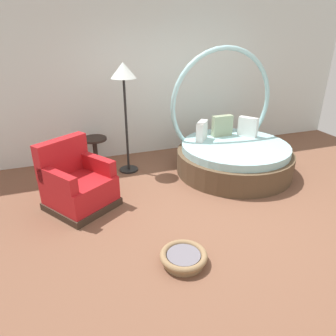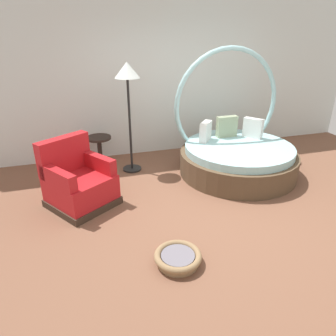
{
  "view_description": "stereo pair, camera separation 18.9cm",
  "coord_description": "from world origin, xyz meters",
  "px_view_note": "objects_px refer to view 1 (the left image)",
  "views": [
    {
      "loc": [
        -1.94,
        -3.27,
        2.3
      ],
      "look_at": [
        -0.64,
        0.37,
        0.55
      ],
      "focal_mm": 33.24,
      "sensor_mm": 36.0,
      "label": 1
    },
    {
      "loc": [
        -1.76,
        -3.33,
        2.3
      ],
      "look_at": [
        -0.64,
        0.37,
        0.55
      ],
      "focal_mm": 33.24,
      "sensor_mm": 36.0,
      "label": 2
    }
  ],
  "objects_px": {
    "side_table": "(95,143)",
    "red_armchair": "(77,185)",
    "pet_basket": "(184,257)",
    "round_daybed": "(232,150)",
    "floor_lamp": "(124,81)"
  },
  "relations": [
    {
      "from": "round_daybed",
      "to": "pet_basket",
      "type": "xyz_separation_m",
      "value": [
        -1.7,
        -1.94,
        -0.29
      ]
    },
    {
      "from": "side_table",
      "to": "floor_lamp",
      "type": "xyz_separation_m",
      "value": [
        0.5,
        -0.43,
        1.11
      ]
    },
    {
      "from": "red_armchair",
      "to": "floor_lamp",
      "type": "relative_size",
      "value": 0.61
    },
    {
      "from": "red_armchair",
      "to": "floor_lamp",
      "type": "distance_m",
      "value": 1.78
    },
    {
      "from": "red_armchair",
      "to": "side_table",
      "type": "xyz_separation_m",
      "value": [
        0.42,
        1.37,
        0.1
      ]
    },
    {
      "from": "round_daybed",
      "to": "floor_lamp",
      "type": "xyz_separation_m",
      "value": [
        -1.71,
        0.58,
        1.17
      ]
    },
    {
      "from": "red_armchair",
      "to": "side_table",
      "type": "distance_m",
      "value": 1.43
    },
    {
      "from": "side_table",
      "to": "red_armchair",
      "type": "bearing_deg",
      "value": -107.11
    },
    {
      "from": "pet_basket",
      "to": "round_daybed",
      "type": "bearing_deg",
      "value": 48.89
    },
    {
      "from": "pet_basket",
      "to": "floor_lamp",
      "type": "bearing_deg",
      "value": 90.34
    },
    {
      "from": "side_table",
      "to": "floor_lamp",
      "type": "bearing_deg",
      "value": -40.47
    },
    {
      "from": "red_armchair",
      "to": "pet_basket",
      "type": "height_order",
      "value": "red_armchair"
    },
    {
      "from": "pet_basket",
      "to": "side_table",
      "type": "height_order",
      "value": "side_table"
    },
    {
      "from": "round_daybed",
      "to": "pet_basket",
      "type": "bearing_deg",
      "value": -131.11
    },
    {
      "from": "round_daybed",
      "to": "floor_lamp",
      "type": "bearing_deg",
      "value": 161.4
    }
  ]
}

